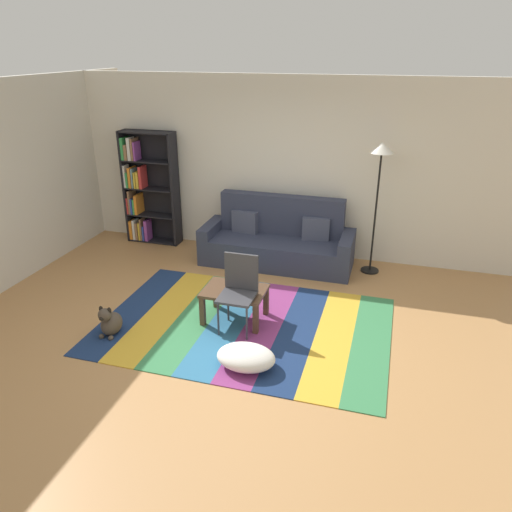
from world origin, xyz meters
name	(u,v)px	position (x,y,z in m)	size (l,w,h in m)	color
ground_plane	(237,330)	(0.00, 0.00, 0.00)	(14.00, 14.00, 0.00)	#B27F4C
back_wall	(289,168)	(0.00, 2.55, 1.35)	(6.80, 0.10, 2.70)	silver
left_wall	(19,181)	(-3.40, 0.75, 1.35)	(0.10, 5.50, 2.70)	beige
rug	(245,325)	(0.05, 0.12, 0.01)	(3.37, 2.29, 0.01)	navy
couch	(278,242)	(-0.02, 2.02, 0.34)	(2.26, 0.80, 1.00)	#2D3347
bookshelf	(145,189)	(-2.35, 2.31, 0.89)	(0.90, 0.28, 1.84)	black
coffee_table	(235,295)	(-0.10, 0.22, 0.34)	(0.73, 0.53, 0.40)	#513826
pouf	(246,357)	(0.31, -0.65, 0.12)	(0.62, 0.45, 0.22)	white
dog	(110,322)	(-1.37, -0.49, 0.16)	(0.22, 0.35, 0.40)	#473D33
standing_lamp	(380,166)	(1.37, 2.10, 1.58)	(0.32, 0.32, 1.89)	black
tv_remote	(234,286)	(-0.12, 0.27, 0.42)	(0.04, 0.15, 0.02)	black
folding_chair	(239,286)	(0.00, 0.09, 0.53)	(0.40, 0.40, 0.90)	#38383D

